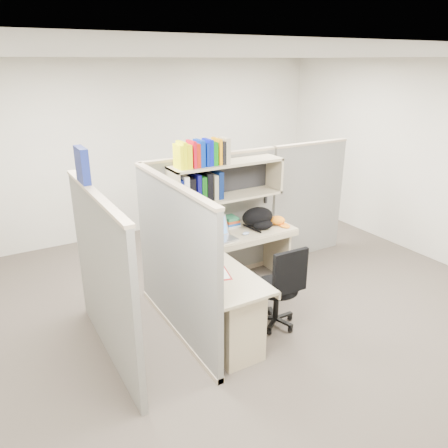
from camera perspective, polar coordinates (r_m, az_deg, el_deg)
ground at (r=5.08m, az=3.43°, el=-11.06°), size 6.00×6.00×0.00m
room_shell at (r=4.45m, az=3.88°, el=7.00°), size 6.00×6.00×6.00m
cubicle at (r=4.85m, az=-2.92°, el=-0.61°), size 3.79×1.84×1.95m
desk at (r=4.46m, az=1.17°, el=-9.33°), size 1.74×1.75×0.73m
laptop at (r=4.94m, az=-0.46°, el=-0.83°), size 0.38×0.38×0.25m
backpack at (r=5.35m, az=4.74°, el=0.76°), size 0.46×0.38×0.24m
orange_cap at (r=5.51m, az=6.99°, el=0.49°), size 0.24×0.26×0.10m
snack_canister at (r=4.45m, az=-2.23°, el=-4.43°), size 0.10×0.10×0.09m
tissue_box at (r=3.99m, az=-1.64°, el=-6.78°), size 0.14×0.14×0.20m
mouse at (r=5.15m, az=2.89°, el=-1.24°), size 0.10×0.08×0.03m
paper_cup at (r=5.28m, az=-1.41°, el=-0.28°), size 0.09×0.09×0.10m
book_stack at (r=5.43m, az=0.81°, el=0.40°), size 0.18×0.24×0.12m
loose_paper at (r=4.25m, az=-1.10°, el=-6.41°), size 0.28×0.33×0.00m
task_chair at (r=4.63m, az=7.15°, el=-9.73°), size 0.49×0.46×0.95m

